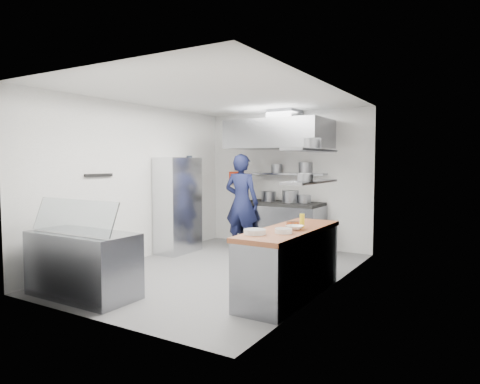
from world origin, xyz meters
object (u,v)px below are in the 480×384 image
Objects in this scene: gas_range at (282,227)px; chef at (242,202)px; display_case at (83,264)px; wire_rack at (178,205)px.

gas_range is 0.83× the size of chef.
display_case is at bearing 80.59° from chef.
wire_rack is at bearing 34.59° from chef.
gas_range is at bearing -148.46° from chef.
wire_rack is at bearing -141.51° from gas_range.
chef is 1.25m from wire_rack.
wire_rack reaches higher than display_case.
gas_range is 4.21m from display_case.
chef reaches higher than display_case.
chef is at bearing 85.71° from display_case.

